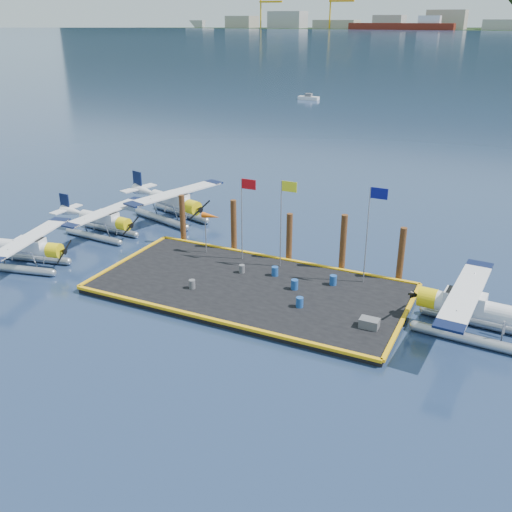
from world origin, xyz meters
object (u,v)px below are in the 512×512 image
(seaplane_c, at_px, (174,203))
(flagpole_blue, at_px, (371,221))
(seaplane_d, at_px, (471,310))
(drum_0, at_px, (242,269))
(piling_1, at_px, (234,227))
(piling_4, at_px, (401,256))
(piling_2, at_px, (289,239))
(piling_3, at_px, (343,244))
(seaplane_a, at_px, (27,250))
(piling_0, at_px, (183,220))
(drum_1, at_px, (300,302))
(drum_3, at_px, (192,284))
(drum_2, at_px, (295,285))
(flagpole_red, at_px, (244,207))
(drum_5, at_px, (275,271))
(drum_4, at_px, (333,280))
(flagpole_yellow, at_px, (284,211))
(windsock, at_px, (211,217))
(seaplane_b, at_px, (104,221))
(crate, at_px, (369,323))

(seaplane_c, distance_m, flagpole_blue, 20.16)
(seaplane_d, bearing_deg, drum_0, 89.29)
(piling_1, relative_size, piling_4, 1.05)
(piling_2, xyz_separation_m, piling_3, (4.00, 0.00, 0.25))
(seaplane_a, xyz_separation_m, piling_0, (7.51, 8.75, 0.64))
(drum_0, bearing_deg, piling_0, 152.05)
(drum_1, distance_m, piling_4, 8.20)
(piling_3, bearing_deg, piling_4, 0.00)
(drum_3, bearing_deg, drum_2, 24.51)
(piling_0, bearing_deg, seaplane_c, 130.40)
(seaplane_d, relative_size, flagpole_red, 1.62)
(seaplane_c, distance_m, flagpole_red, 12.02)
(seaplane_d, height_order, piling_4, piling_4)
(drum_5, xyz_separation_m, piling_1, (-4.82, 3.22, 1.38))
(flagpole_red, xyz_separation_m, flagpole_blue, (8.99, -0.00, 0.29))
(flagpole_red, relative_size, piling_4, 1.50)
(seaplane_a, xyz_separation_m, seaplane_d, (29.53, 3.85, 0.14))
(seaplane_a, relative_size, piling_0, 2.20)
(seaplane_c, height_order, drum_4, seaplane_c)
(drum_3, bearing_deg, seaplane_a, -173.68)
(flagpole_yellow, xyz_separation_m, windsock, (-5.73, 0.00, -1.28))
(drum_5, height_order, flagpole_yellow, flagpole_yellow)
(drum_1, bearing_deg, drum_4, 77.77)
(flagpole_red, height_order, flagpole_yellow, flagpole_yellow)
(piling_0, bearing_deg, piling_3, 0.00)
(seaplane_d, bearing_deg, seaplane_b, 86.79)
(seaplane_b, bearing_deg, drum_1, 78.48)
(flagpole_blue, bearing_deg, piling_3, 143.93)
(drum_4, relative_size, crate, 0.61)
(flagpole_red, height_order, piling_4, flagpole_red)
(windsock, bearing_deg, drum_0, -30.89)
(drum_4, xyz_separation_m, drum_5, (-4.02, -0.33, -0.01))
(seaplane_b, bearing_deg, windsock, 93.01)
(seaplane_b, bearing_deg, piling_3, 98.10)
(crate, distance_m, flagpole_blue, 7.21)
(windsock, height_order, piling_4, piling_4)
(piling_3, bearing_deg, drum_2, -110.26)
(crate, bearing_deg, piling_4, 89.65)
(piling_1, bearing_deg, flagpole_red, -43.15)
(flagpole_red, xyz_separation_m, flagpole_yellow, (3.00, 0.00, 0.12))
(piling_4, bearing_deg, drum_0, -159.27)
(drum_0, height_order, drum_4, drum_4)
(flagpole_yellow, bearing_deg, piling_0, 170.14)
(crate, bearing_deg, flagpole_yellow, 143.55)
(drum_2, distance_m, crate, 6.28)
(drum_3, relative_size, piling_3, 0.14)
(seaplane_c, height_order, piling_0, piling_0)
(drum_0, bearing_deg, seaplane_c, 142.94)
(crate, bearing_deg, piling_3, 118.37)
(crate, distance_m, flagpole_red, 12.74)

